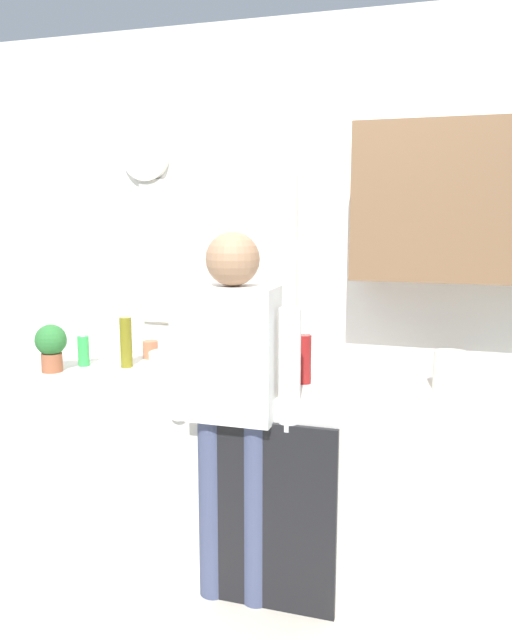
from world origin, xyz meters
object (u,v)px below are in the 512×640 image
at_px(coffee_maker, 227,340).
at_px(bottle_red_vinegar, 304,359).
at_px(storage_canister, 450,371).
at_px(mixing_bowl, 172,360).
at_px(potted_plant, 51,345).
at_px(cup_white_mug, 281,367).
at_px(person_at_sink, 233,389).
at_px(bottle_olive_oil, 126,342).
at_px(cup_terracotta_mug, 150,350).
at_px(dish_soap, 83,350).

height_order(coffee_maker, bottle_red_vinegar, coffee_maker).
distance_m(coffee_maker, storage_canister, 1.05).
relative_size(mixing_bowl, potted_plant, 0.96).
xyz_separation_m(cup_white_mug, potted_plant, (-1.08, -0.23, 0.08)).
height_order(storage_canister, person_at_sink, person_at_sink).
height_order(mixing_bowl, person_at_sink, person_at_sink).
xyz_separation_m(storage_canister, person_at_sink, (-0.86, -0.36, -0.06)).
bearing_deg(coffee_maker, storage_canister, -3.78).
height_order(cup_white_mug, potted_plant, potted_plant).
xyz_separation_m(bottle_olive_oil, cup_white_mug, (0.78, 0.04, -0.08)).
distance_m(bottle_red_vinegar, storage_canister, 0.63).
bearing_deg(bottle_red_vinegar, cup_terracotta_mug, 164.47).
distance_m(bottle_red_vinegar, mixing_bowl, 0.69).
bearing_deg(potted_plant, bottle_red_vinegar, 7.21).
height_order(cup_terracotta_mug, person_at_sink, person_at_sink).
bearing_deg(bottle_red_vinegar, potted_plant, -172.79).
xyz_separation_m(mixing_bowl, person_at_sink, (0.45, -0.36, -0.01)).
bearing_deg(coffee_maker, person_at_sink, -66.89).
height_order(bottle_red_vinegar, cup_white_mug, bottle_red_vinegar).
bearing_deg(storage_canister, coffee_maker, 176.22).
xyz_separation_m(bottle_olive_oil, dish_soap, (-0.22, -0.04, -0.05)).
distance_m(potted_plant, person_at_sink, 0.98).
relative_size(bottle_olive_oil, mixing_bowl, 1.14).
bearing_deg(cup_terracotta_mug, person_at_sink, -39.22).
distance_m(bottle_olive_oil, dish_soap, 0.23).
relative_size(bottle_olive_oil, cup_terracotta_mug, 2.72).
xyz_separation_m(cup_terracotta_mug, mixing_bowl, (0.20, -0.16, -0.01)).
height_order(bottle_red_vinegar, dish_soap, bottle_red_vinegar).
distance_m(bottle_olive_oil, cup_terracotta_mug, 0.23).
height_order(bottle_olive_oil, mixing_bowl, bottle_olive_oil).
bearing_deg(dish_soap, potted_plant, -118.52).
xyz_separation_m(coffee_maker, potted_plant, (-0.79, -0.29, -0.01)).
height_order(dish_soap, storage_canister, dish_soap).
bearing_deg(potted_plant, mixing_bowl, 24.12).
xyz_separation_m(bottle_olive_oil, mixing_bowl, (0.22, 0.05, -0.08)).
bearing_deg(dish_soap, bottle_olive_oil, 10.33).
relative_size(potted_plant, dish_soap, 1.28).
xyz_separation_m(cup_terracotta_mug, storage_canister, (1.51, -0.17, 0.04)).
distance_m(coffee_maker, cup_terracotta_mug, 0.49).
distance_m(mixing_bowl, potted_plant, 0.58).
bearing_deg(person_at_sink, bottle_red_vinegar, 46.51).
bearing_deg(person_at_sink, coffee_maker, 109.60).
xyz_separation_m(cup_white_mug, storage_canister, (0.75, -0.00, 0.04)).
height_order(cup_white_mug, cup_terracotta_mug, cup_white_mug).
relative_size(cup_white_mug, mixing_bowl, 0.43).
bearing_deg(mixing_bowl, cup_white_mug, -0.21).
height_order(dish_soap, person_at_sink, person_at_sink).
relative_size(coffee_maker, mixing_bowl, 1.50).
bearing_deg(cup_terracotta_mug, dish_soap, -134.12).
bearing_deg(cup_white_mug, mixing_bowl, 179.79).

